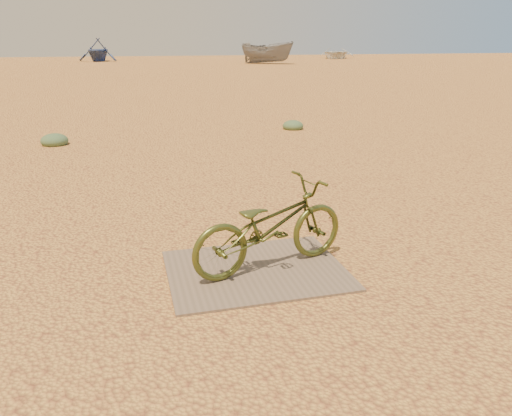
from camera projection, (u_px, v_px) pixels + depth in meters
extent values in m
plane|color=gold|center=(233.00, 280.00, 4.44)|extent=(120.00, 120.00, 0.00)
cube|color=#705B4C|center=(256.00, 270.00, 4.60)|extent=(1.61, 1.25, 0.02)
imported|color=#47501F|center=(270.00, 226.00, 4.51)|extent=(1.65, 0.94, 0.82)
imported|color=#32457C|center=(98.00, 50.00, 45.90)|extent=(4.24, 4.64, 2.08)
imported|color=gray|center=(267.00, 53.00, 41.64)|extent=(4.73, 4.28, 1.80)
imported|color=silver|center=(335.00, 53.00, 52.87)|extent=(5.75, 6.32, 1.07)
ellipsoid|color=#59764F|center=(55.00, 145.00, 10.07)|extent=(0.54, 0.54, 0.29)
ellipsoid|color=#59764F|center=(293.00, 129.00, 11.80)|extent=(0.49, 0.49, 0.27)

